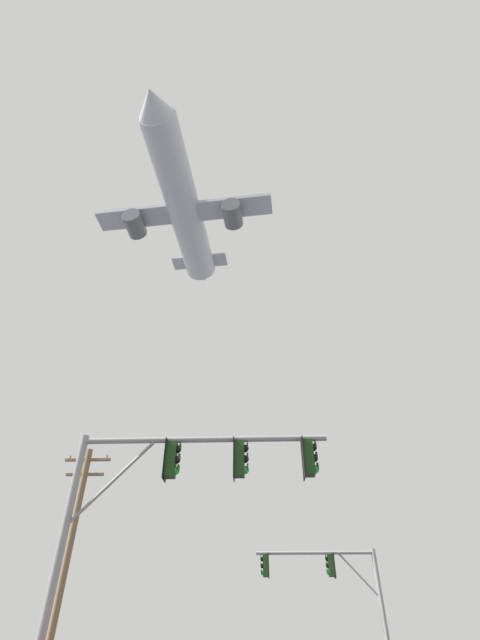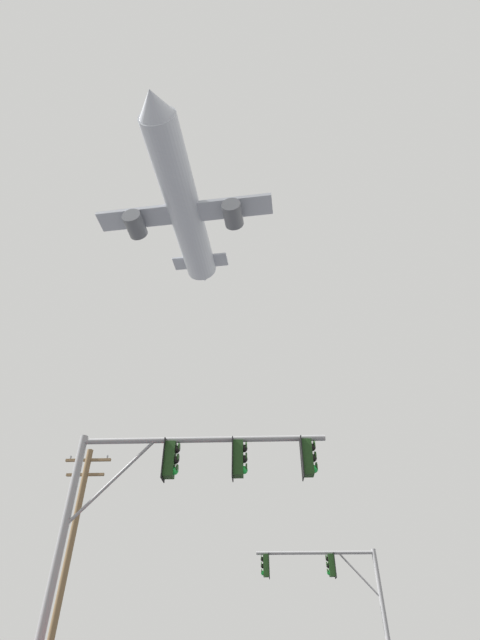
{
  "view_description": "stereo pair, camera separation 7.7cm",
  "coord_description": "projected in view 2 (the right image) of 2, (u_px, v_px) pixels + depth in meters",
  "views": [
    {
      "loc": [
        -0.29,
        -4.8,
        1.8
      ],
      "look_at": [
        -0.96,
        13.92,
        15.85
      ],
      "focal_mm": 24.72,
      "sensor_mm": 36.0,
      "label": 1
    },
    {
      "loc": [
        -0.21,
        -4.79,
        1.8
      ],
      "look_at": [
        -0.96,
        13.92,
        15.85
      ],
      "focal_mm": 24.72,
      "sensor_mm": 36.0,
      "label": 2
    }
  ],
  "objects": [
    {
      "name": "airplane",
      "position": [
        183.0,
        206.0,
        46.94
      ],
      "size": [
        19.04,
        24.65,
        6.71
      ],
      "color": "#B7BCC6"
    },
    {
      "name": "signal_pole_near",
      "position": [
        173.0,
        490.0,
        10.92
      ],
      "size": [
        6.54,
        0.47,
        6.4
      ],
      "color": "gray",
      "rests_on": "ground"
    },
    {
      "name": "utility_pole",
      "position": [
        69.0,
        553.0,
        18.88
      ],
      "size": [
        2.2,
        0.28,
        9.65
      ],
      "color": "brown",
      "rests_on": "ground"
    },
    {
      "name": "signal_pole_far",
      "position": [
        335.0,
        583.0,
        19.85
      ],
      "size": [
        5.59,
        0.48,
        5.58
      ],
      "color": "gray",
      "rests_on": "ground"
    }
  ]
}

